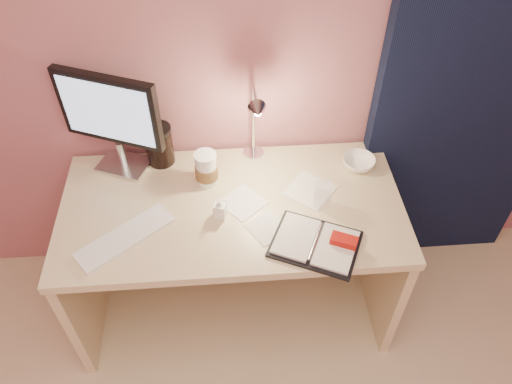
{
  "coord_description": "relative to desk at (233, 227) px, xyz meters",
  "views": [
    {
      "loc": [
        -0.01,
        -0.0,
        2.23
      ],
      "look_at": [
        0.1,
        1.33,
        0.85
      ],
      "focal_mm": 35.0,
      "sensor_mm": 36.0,
      "label": 1
    }
  ],
  "objects": [
    {
      "name": "lotion_bottle",
      "position": [
        -0.05,
        -0.13,
        0.28
      ],
      "size": [
        0.06,
        0.06,
        0.1
      ],
      "primitive_type": "imported",
      "rotation": [
        0.0,
        0.0,
        -0.27
      ],
      "color": "white",
      "rests_on": "desk"
    },
    {
      "name": "desk_lamp",
      "position": [
        0.11,
        0.13,
        0.47
      ],
      "size": [
        0.09,
        0.24,
        0.39
      ],
      "rotation": [
        0.0,
        0.0,
        0.03
      ],
      "color": "silver",
      "rests_on": "desk"
    },
    {
      "name": "dark_jar",
      "position": [
        -0.3,
        0.22,
        0.31
      ],
      "size": [
        0.12,
        0.12,
        0.17
      ],
      "primitive_type": "cylinder",
      "color": "black",
      "rests_on": "desk"
    },
    {
      "name": "paper_a",
      "position": [
        0.13,
        -0.21,
        0.23
      ],
      "size": [
        0.19,
        0.19,
        0.0
      ],
      "primitive_type": "cube",
      "rotation": [
        0.0,
        0.0,
        0.56
      ],
      "color": "silver",
      "rests_on": "desk"
    },
    {
      "name": "coffee_cup",
      "position": [
        -0.1,
        0.07,
        0.3
      ],
      "size": [
        0.1,
        0.1,
        0.15
      ],
      "color": "white",
      "rests_on": "desk"
    },
    {
      "name": "bowl",
      "position": [
        0.56,
        0.12,
        0.25
      ],
      "size": [
        0.15,
        0.15,
        0.04
      ],
      "primitive_type": "imported",
      "rotation": [
        0.0,
        0.0,
        0.05
      ],
      "color": "white",
      "rests_on": "desk"
    },
    {
      "name": "monitor",
      "position": [
        -0.46,
        0.2,
        0.5
      ],
      "size": [
        0.42,
        0.23,
        0.47
      ],
      "rotation": [
        0.0,
        0.0,
        -0.4
      ],
      "color": "silver",
      "rests_on": "desk"
    },
    {
      "name": "paper_b",
      "position": [
        0.33,
        -0.02,
        0.23
      ],
      "size": [
        0.24,
        0.24,
        0.0
      ],
      "primitive_type": "cube",
      "rotation": [
        0.0,
        0.0,
        -0.69
      ],
      "color": "silver",
      "rests_on": "desk"
    },
    {
      "name": "planner",
      "position": [
        0.32,
        -0.31,
        0.24
      ],
      "size": [
        0.39,
        0.35,
        0.05
      ],
      "rotation": [
        0.0,
        0.0,
        -0.44
      ],
      "color": "black",
      "rests_on": "desk"
    },
    {
      "name": "paper_c",
      "position": [
        0.05,
        -0.06,
        0.23
      ],
      "size": [
        0.22,
        0.22,
        0.0
      ],
      "primitive_type": "cube",
      "rotation": [
        0.0,
        0.0,
        0.72
      ],
      "color": "silver",
      "rests_on": "desk"
    },
    {
      "name": "keyboard",
      "position": [
        -0.41,
        -0.22,
        0.23
      ],
      "size": [
        0.38,
        0.33,
        0.02
      ],
      "primitive_type": "cube",
      "rotation": [
        0.0,
        0.0,
        0.66
      ],
      "color": "white",
      "rests_on": "desk"
    },
    {
      "name": "room",
      "position": [
        0.95,
        0.24,
        0.63
      ],
      "size": [
        3.5,
        3.5,
        3.5
      ],
      "color": "#C6B28E",
      "rests_on": "ground"
    },
    {
      "name": "clear_cup",
      "position": [
        0.36,
        -0.1,
        0.29
      ],
      "size": [
        0.07,
        0.07,
        0.12
      ],
      "primitive_type": "cylinder",
      "color": "white",
      "rests_on": "desk"
    },
    {
      "name": "desk",
      "position": [
        0.0,
        0.0,
        0.0
      ],
      "size": [
        1.4,
        0.7,
        0.73
      ],
      "color": "#C6B78C",
      "rests_on": "ground"
    }
  ]
}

